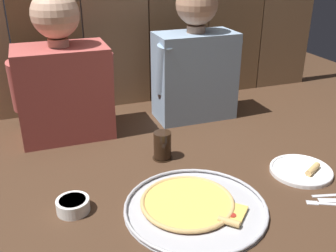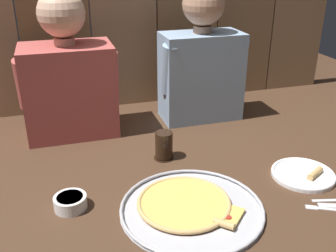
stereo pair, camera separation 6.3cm
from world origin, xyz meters
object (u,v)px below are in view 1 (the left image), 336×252
(pizza_tray, at_px, (193,206))
(diner_right, at_px, (195,57))
(dipping_bowl, at_px, (73,205))
(diner_left, at_px, (62,74))
(drinking_glass, at_px, (162,146))
(dinner_plate, at_px, (301,170))

(pizza_tray, distance_m, diner_right, 0.77)
(dipping_bowl, relative_size, diner_left, 0.17)
(drinking_glass, bearing_deg, dinner_plate, -31.86)
(dipping_bowl, height_order, diner_right, diner_right)
(drinking_glass, bearing_deg, pizza_tray, -92.56)
(diner_right, bearing_deg, pizza_tray, -113.35)
(drinking_glass, relative_size, dipping_bowl, 1.07)
(pizza_tray, distance_m, dinner_plate, 0.44)
(diner_right, bearing_deg, drinking_glass, -128.95)
(diner_left, bearing_deg, drinking_glass, -47.58)
(diner_right, bearing_deg, dipping_bowl, -138.65)
(diner_left, bearing_deg, dipping_bowl, -95.24)
(drinking_glass, xyz_separation_m, diner_left, (-0.31, 0.34, 0.21))
(pizza_tray, height_order, dinner_plate, dinner_plate)
(pizza_tray, relative_size, drinking_glass, 4.09)
(pizza_tray, distance_m, drinking_glass, 0.33)
(dinner_plate, xyz_separation_m, diner_left, (-0.73, 0.60, 0.26))
(drinking_glass, xyz_separation_m, dipping_bowl, (-0.36, -0.22, -0.03))
(diner_left, bearing_deg, pizza_tray, -66.18)
(dinner_plate, height_order, diner_right, diner_right)
(pizza_tray, bearing_deg, dipping_bowl, 162.48)
(pizza_tray, xyz_separation_m, diner_right, (0.29, 0.66, 0.27))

